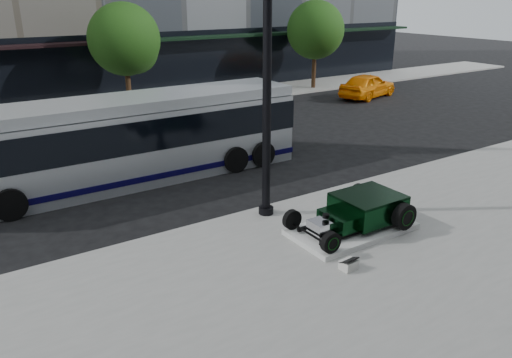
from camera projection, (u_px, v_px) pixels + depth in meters
ground at (235, 188)px, 16.95m from camera, size 120.00×120.00×0.00m
sidewalk_far at (107, 110)px, 27.91m from camera, size 70.00×4.00×0.12m
street_trees at (127, 42)px, 26.47m from camera, size 29.80×3.80×5.70m
display_plinth at (352, 229)px, 13.56m from camera, size 3.40×1.80×0.15m
hot_rod at (362, 209)px, 13.56m from camera, size 3.22×2.00×0.81m
info_plaque at (349, 264)px, 11.70m from camera, size 0.42×0.33×0.31m
lamppost at (267, 89)px, 13.42m from camera, size 0.44×0.44×7.94m
transit_bus at (132, 139)px, 17.23m from camera, size 12.12×2.88×2.92m
white_sedan at (229, 122)px, 22.76m from camera, size 4.93×2.49×1.37m
yellow_taxi at (368, 85)px, 31.29m from camera, size 4.81×2.89×1.53m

